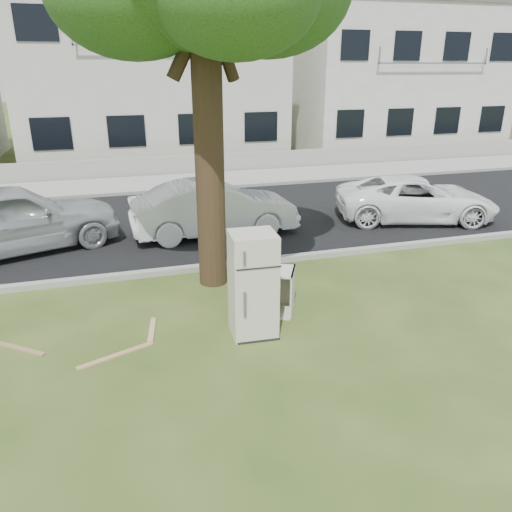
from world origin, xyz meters
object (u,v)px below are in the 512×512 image
object	(u,v)px
cabinet	(264,290)
car_center	(214,208)
fridge	(253,285)
car_right	(416,199)
car_left	(12,219)

from	to	relation	value
cabinet	car_center	world-z (taller)	car_center
fridge	cabinet	world-z (taller)	fridge
car_center	car_right	size ratio (longest dim) A/B	0.96
fridge	car_right	distance (m)	7.67
cabinet	car_left	xyz separation A→B (m)	(-4.57, 4.40, 0.40)
car_right	cabinet	bearing A→B (deg)	142.46
fridge	cabinet	xyz separation A→B (m)	(0.40, 0.69, -0.45)
car_center	car_right	xyz separation A→B (m)	(5.57, -0.29, -0.08)
fridge	cabinet	size ratio (longest dim) A/B	1.67
cabinet	car_center	xyz separation A→B (m)	(0.04, 4.36, 0.29)
cabinet	car_right	distance (m)	6.94
fridge	cabinet	bearing A→B (deg)	63.00
car_center	car_left	distance (m)	4.61
cabinet	car_left	size ratio (longest dim) A/B	0.22
cabinet	car_left	distance (m)	6.36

